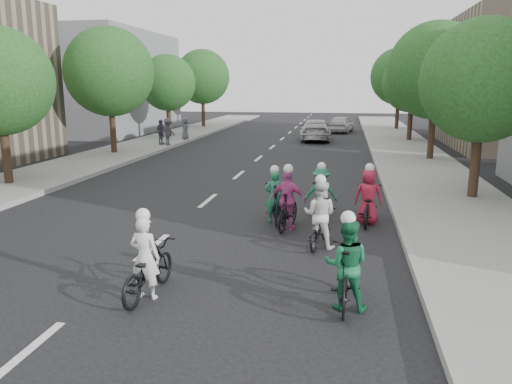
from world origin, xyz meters
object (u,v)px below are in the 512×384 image
(cyclist_0, at_px, (346,271))
(spectator_2, at_px, (185,129))
(cyclist_5, at_px, (147,267))
(spectator_0, at_px, (168,132))
(cyclist_6, at_px, (320,221))
(cyclist_4, at_px, (288,206))
(cyclist_2, at_px, (321,196))
(spectator_1, at_px, (161,132))
(follow_car_trail, at_px, (341,124))
(cyclist_3, at_px, (368,202))
(follow_car_lead, at_px, (315,130))
(cyclist_1, at_px, (275,201))

(cyclist_0, relative_size, spectator_2, 1.28)
(cyclist_5, bearing_deg, spectator_0, -65.97)
(cyclist_0, distance_m, cyclist_6, 3.36)
(cyclist_0, xyz_separation_m, spectator_2, (-10.90, 24.45, 0.22))
(cyclist_4, height_order, spectator_2, cyclist_4)
(cyclist_2, relative_size, spectator_1, 1.13)
(follow_car_trail, bearing_deg, cyclist_3, 102.22)
(spectator_0, bearing_deg, cyclist_4, -130.76)
(cyclist_5, bearing_deg, spectator_1, -64.81)
(cyclist_0, distance_m, follow_car_trail, 33.35)
(follow_car_lead, height_order, follow_car_trail, follow_car_lead)
(cyclist_6, bearing_deg, spectator_2, -53.28)
(follow_car_lead, bearing_deg, cyclist_5, 83.56)
(cyclist_1, xyz_separation_m, spectator_1, (-9.51, 16.12, 0.32))
(spectator_0, relative_size, spectator_2, 1.12)
(spectator_2, bearing_deg, spectator_0, 170.62)
(cyclist_4, bearing_deg, cyclist_3, -145.53)
(cyclist_0, distance_m, cyclist_3, 5.66)
(cyclist_5, distance_m, cyclist_6, 4.57)
(cyclist_6, xyz_separation_m, follow_car_lead, (-1.55, 23.61, 0.10))
(follow_car_trail, bearing_deg, spectator_2, 50.50)
(cyclist_2, bearing_deg, cyclist_4, 52.80)
(follow_car_lead, xyz_separation_m, spectator_0, (-8.72, -5.79, 0.25))
(cyclist_3, relative_size, cyclist_4, 1.13)
(cyclist_0, xyz_separation_m, follow_car_trail, (-0.47, 33.35, 0.01))
(cyclist_1, relative_size, follow_car_lead, 0.38)
(cyclist_3, xyz_separation_m, spectator_2, (-11.50, 18.82, 0.29))
(cyclist_1, xyz_separation_m, follow_car_lead, (-0.17, 21.57, 0.13))
(follow_car_lead, distance_m, follow_car_trail, 6.67)
(spectator_0, bearing_deg, spectator_1, 80.41)
(cyclist_6, bearing_deg, follow_car_lead, -75.42)
(cyclist_4, relative_size, cyclist_5, 0.93)
(cyclist_5, xyz_separation_m, cyclist_6, (2.97, 3.47, 0.07))
(cyclist_3, height_order, spectator_2, cyclist_3)
(cyclist_6, relative_size, spectator_2, 1.19)
(cyclist_4, bearing_deg, cyclist_5, 76.66)
(follow_car_lead, distance_m, spectator_0, 10.47)
(spectator_1, distance_m, spectator_2, 3.05)
(cyclist_6, bearing_deg, cyclist_4, -44.72)
(spectator_1, xyz_separation_m, spectator_2, (0.61, 2.99, -0.03))
(cyclist_3, distance_m, follow_car_trail, 27.74)
(follow_car_trail, xyz_separation_m, spectator_1, (-11.04, -11.89, 0.24))
(cyclist_5, height_order, spectator_0, spectator_0)
(cyclist_5, xyz_separation_m, spectator_0, (-7.30, 21.28, 0.43))
(cyclist_4, distance_m, spectator_1, 19.55)
(cyclist_2, bearing_deg, spectator_2, -68.21)
(follow_car_trail, height_order, spectator_1, spectator_1)
(spectator_0, bearing_deg, cyclist_5, -141.41)
(cyclist_0, bearing_deg, cyclist_2, -81.13)
(follow_car_lead, bearing_deg, cyclist_3, 94.00)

